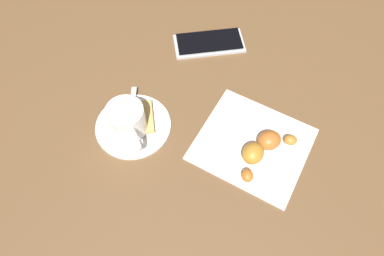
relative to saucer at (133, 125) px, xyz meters
name	(u,v)px	position (x,y,z in m)	size (l,w,h in m)	color
ground_plane	(177,139)	(-0.08, -0.01, 0.00)	(1.80, 1.80, 0.00)	brown
saucer	(133,125)	(0.00, 0.00, 0.00)	(0.13, 0.13, 0.01)	white
espresso_cup	(127,121)	(0.00, 0.01, 0.03)	(0.08, 0.07, 0.06)	white
teaspoon	(130,125)	(0.00, 0.01, 0.01)	(0.06, 0.12, 0.01)	silver
sugar_packet	(148,117)	(-0.02, -0.02, 0.01)	(0.07, 0.02, 0.01)	tan
napkin	(253,144)	(-0.20, -0.06, 0.00)	(0.18, 0.17, 0.00)	silver
croissant	(262,148)	(-0.22, -0.05, 0.01)	(0.08, 0.12, 0.03)	#AA6E2A
cell_phone	(209,43)	(-0.04, -0.24, 0.00)	(0.15, 0.13, 0.01)	#B3B8BB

